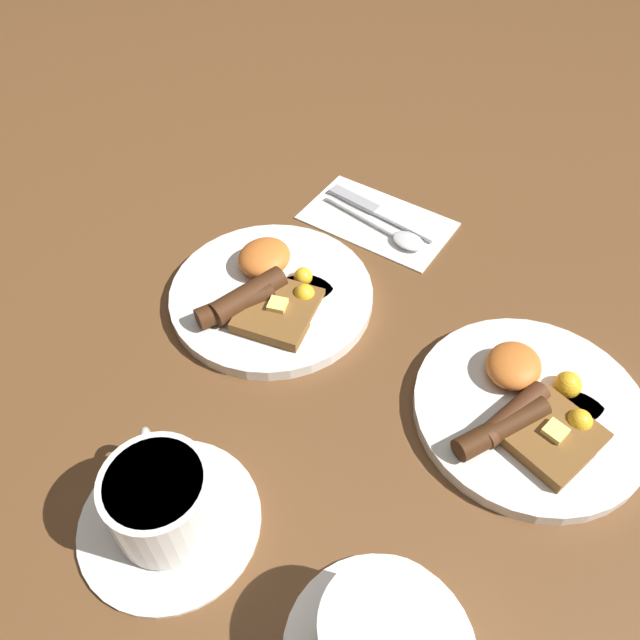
# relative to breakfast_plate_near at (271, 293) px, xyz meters

# --- Properties ---
(ground_plane) EXTENTS (3.00, 3.00, 0.00)m
(ground_plane) POSITION_rel_breakfast_plate_near_xyz_m (-0.00, -0.00, -0.01)
(ground_plane) COLOR brown
(breakfast_plate_near) EXTENTS (0.24, 0.24, 0.05)m
(breakfast_plate_near) POSITION_rel_breakfast_plate_near_xyz_m (0.00, 0.00, 0.00)
(breakfast_plate_near) COLOR silver
(breakfast_plate_near) RESTS_ON ground_plane
(breakfast_plate_far) EXTENTS (0.24, 0.24, 0.04)m
(breakfast_plate_far) POSITION_rel_breakfast_plate_near_xyz_m (-0.01, 0.31, -0.00)
(breakfast_plate_far) COLOR silver
(breakfast_plate_far) RESTS_ON ground_plane
(teacup_near) EXTENTS (0.16, 0.16, 0.08)m
(teacup_near) POSITION_rel_breakfast_plate_near_xyz_m (0.27, 0.08, 0.02)
(teacup_near) COLOR silver
(teacup_near) RESTS_ON ground_plane
(napkin) EXTENTS (0.12, 0.20, 0.01)m
(napkin) POSITION_rel_breakfast_plate_near_xyz_m (-0.19, 0.04, -0.01)
(napkin) COLOR white
(napkin) RESTS_ON ground_plane
(knife) EXTENTS (0.04, 0.17, 0.01)m
(knife) POSITION_rel_breakfast_plate_near_xyz_m (-0.21, 0.03, -0.01)
(knife) COLOR silver
(knife) RESTS_ON napkin
(spoon) EXTENTS (0.05, 0.16, 0.01)m
(spoon) POSITION_rel_breakfast_plate_near_xyz_m (-0.18, 0.08, -0.01)
(spoon) COLOR silver
(spoon) RESTS_ON napkin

